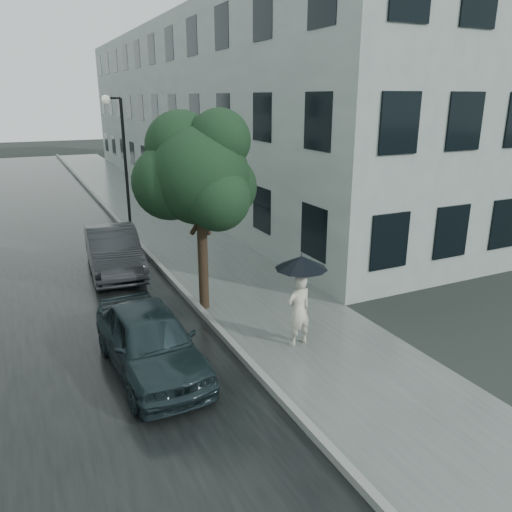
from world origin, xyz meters
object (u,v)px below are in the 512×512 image
street_tree (199,173)px  car_far (114,251)px  car_near (150,340)px  lamp_post (121,155)px  pedestrian (299,310)px

street_tree → car_far: street_tree is taller
street_tree → car_near: (-2.03, -2.59, -2.80)m
street_tree → lamp_post: (-0.10, 8.88, -0.44)m
lamp_post → car_near: size_ratio=1.37×
lamp_post → car_far: size_ratio=1.27×
pedestrian → street_tree: size_ratio=0.32×
lamp_post → car_far: lamp_post is taller
car_near → car_far: bearing=83.1°
car_near → street_tree: bearing=49.3°
street_tree → car_near: street_tree is taller
lamp_post → pedestrian: bearing=-85.1°
car_near → car_far: (0.48, 6.31, 0.03)m
pedestrian → street_tree: street_tree is taller
pedestrian → street_tree: 4.09m
street_tree → lamp_post: bearing=90.7°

